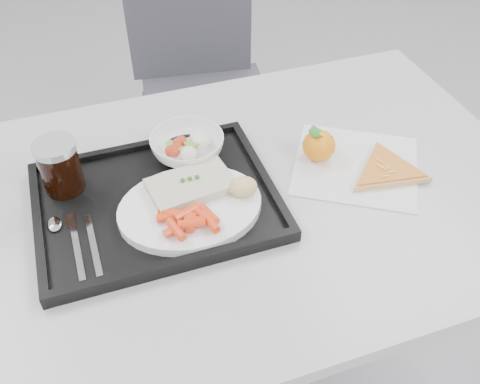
{
  "coord_description": "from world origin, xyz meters",
  "views": [
    {
      "loc": [
        -0.25,
        -0.43,
        1.48
      ],
      "look_at": [
        -0.01,
        0.28,
        0.77
      ],
      "focal_mm": 40.0,
      "sensor_mm": 36.0,
      "label": 1
    }
  ],
  "objects_px": {
    "chair": "(200,71)",
    "pizza_slice": "(387,170)",
    "cola_glass": "(60,166)",
    "dinner_plate": "(190,208)",
    "table": "(241,215)",
    "tangerine": "(319,145)",
    "tray": "(156,202)",
    "salad_bowl": "(187,146)"
  },
  "relations": [
    {
      "from": "chair",
      "to": "cola_glass",
      "type": "height_order",
      "value": "chair"
    },
    {
      "from": "table",
      "to": "cola_glass",
      "type": "relative_size",
      "value": 11.11
    },
    {
      "from": "tray",
      "to": "pizza_slice",
      "type": "bearing_deg",
      "value": -7.76
    },
    {
      "from": "chair",
      "to": "tray",
      "type": "height_order",
      "value": "chair"
    },
    {
      "from": "pizza_slice",
      "to": "chair",
      "type": "bearing_deg",
      "value": 100.37
    },
    {
      "from": "tray",
      "to": "pizza_slice",
      "type": "xyz_separation_m",
      "value": [
        0.47,
        -0.06,
        0.0
      ]
    },
    {
      "from": "chair",
      "to": "salad_bowl",
      "type": "height_order",
      "value": "chair"
    },
    {
      "from": "dinner_plate",
      "to": "cola_glass",
      "type": "distance_m",
      "value": 0.26
    },
    {
      "from": "dinner_plate",
      "to": "pizza_slice",
      "type": "distance_m",
      "value": 0.41
    },
    {
      "from": "tray",
      "to": "tangerine",
      "type": "xyz_separation_m",
      "value": [
        0.35,
        0.03,
        0.03
      ]
    },
    {
      "from": "chair",
      "to": "tangerine",
      "type": "height_order",
      "value": "chair"
    },
    {
      "from": "table",
      "to": "chair",
      "type": "distance_m",
      "value": 0.85
    },
    {
      "from": "chair",
      "to": "salad_bowl",
      "type": "bearing_deg",
      "value": -107.1
    },
    {
      "from": "chair",
      "to": "tangerine",
      "type": "relative_size",
      "value": 10.87
    },
    {
      "from": "table",
      "to": "tray",
      "type": "height_order",
      "value": "tray"
    },
    {
      "from": "salad_bowl",
      "to": "tangerine",
      "type": "distance_m",
      "value": 0.27
    },
    {
      "from": "chair",
      "to": "pizza_slice",
      "type": "xyz_separation_m",
      "value": [
        0.16,
        -0.87,
        0.22
      ]
    },
    {
      "from": "chair",
      "to": "pizza_slice",
      "type": "height_order",
      "value": "chair"
    },
    {
      "from": "table",
      "to": "cola_glass",
      "type": "height_order",
      "value": "cola_glass"
    },
    {
      "from": "table",
      "to": "chair",
      "type": "bearing_deg",
      "value": 80.26
    },
    {
      "from": "table",
      "to": "tray",
      "type": "xyz_separation_m",
      "value": [
        -0.17,
        0.01,
        0.08
      ]
    },
    {
      "from": "table",
      "to": "tangerine",
      "type": "bearing_deg",
      "value": 12.72
    },
    {
      "from": "chair",
      "to": "dinner_plate",
      "type": "relative_size",
      "value": 3.44
    },
    {
      "from": "table",
      "to": "dinner_plate",
      "type": "bearing_deg",
      "value": -161.84
    },
    {
      "from": "tangerine",
      "to": "pizza_slice",
      "type": "xyz_separation_m",
      "value": [
        0.11,
        -0.09,
        -0.02
      ]
    },
    {
      "from": "tray",
      "to": "tangerine",
      "type": "relative_size",
      "value": 5.26
    },
    {
      "from": "dinner_plate",
      "to": "tangerine",
      "type": "height_order",
      "value": "tangerine"
    },
    {
      "from": "tangerine",
      "to": "pizza_slice",
      "type": "distance_m",
      "value": 0.15
    },
    {
      "from": "tray",
      "to": "tangerine",
      "type": "distance_m",
      "value": 0.36
    },
    {
      "from": "table",
      "to": "salad_bowl",
      "type": "xyz_separation_m",
      "value": [
        -0.07,
        0.13,
        0.11
      ]
    },
    {
      "from": "tangerine",
      "to": "dinner_plate",
      "type": "bearing_deg",
      "value": -165.21
    },
    {
      "from": "salad_bowl",
      "to": "table",
      "type": "bearing_deg",
      "value": -59.83
    },
    {
      "from": "dinner_plate",
      "to": "cola_glass",
      "type": "bearing_deg",
      "value": 146.09
    },
    {
      "from": "table",
      "to": "dinner_plate",
      "type": "height_order",
      "value": "dinner_plate"
    },
    {
      "from": "cola_glass",
      "to": "pizza_slice",
      "type": "distance_m",
      "value": 0.65
    },
    {
      "from": "table",
      "to": "tray",
      "type": "distance_m",
      "value": 0.18
    },
    {
      "from": "cola_glass",
      "to": "tangerine",
      "type": "height_order",
      "value": "cola_glass"
    },
    {
      "from": "dinner_plate",
      "to": "pizza_slice",
      "type": "relative_size",
      "value": 1.08
    },
    {
      "from": "tray",
      "to": "dinner_plate",
      "type": "bearing_deg",
      "value": -43.02
    },
    {
      "from": "table",
      "to": "salad_bowl",
      "type": "distance_m",
      "value": 0.18
    },
    {
      "from": "cola_glass",
      "to": "pizza_slice",
      "type": "height_order",
      "value": "cola_glass"
    },
    {
      "from": "chair",
      "to": "tangerine",
      "type": "xyz_separation_m",
      "value": [
        0.05,
        -0.78,
        0.25
      ]
    }
  ]
}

